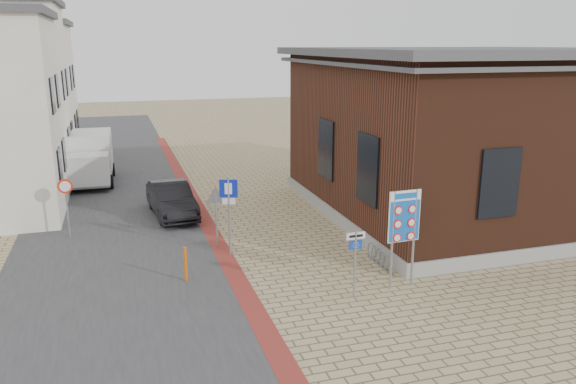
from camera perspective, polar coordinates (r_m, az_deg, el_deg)
ground at (r=15.76m, az=4.04°, el=-11.44°), size 120.00×120.00×0.00m
road_strip at (r=28.99m, az=-17.26°, el=0.28°), size 7.00×60.00×0.02m
curb_strip at (r=24.38m, az=-8.92°, el=-1.91°), size 0.60×40.00×0.02m
brick_building at (r=24.89m, az=17.91°, el=6.08°), size 13.00×13.00×6.80m
townhouse_far at (r=37.69m, az=-26.33°, el=9.08°), size 7.40×6.40×8.30m
bike_rack at (r=18.50m, az=9.30°, el=-6.62°), size 0.08×1.80×0.60m
sedan at (r=23.81m, az=-11.75°, el=-0.75°), size 1.87×4.35×1.39m
box_truck at (r=30.50m, az=-19.34°, el=3.31°), size 2.20×4.90×2.53m
border_sign at (r=16.40m, az=11.72°, el=-2.63°), size 1.01×0.11×2.96m
essen_sign at (r=15.81m, az=6.84°, el=-6.15°), size 0.56×0.07×2.06m
parking_sign at (r=18.67m, az=-6.03°, el=-1.04°), size 0.58×0.24×2.74m
yield_sign at (r=19.60m, az=-7.34°, el=-1.12°), size 0.76×0.15×2.15m
speed_sign at (r=21.92m, az=-21.59°, el=-0.68°), size 0.53×0.07×2.25m
bollard at (r=17.27m, az=-10.37°, el=-7.25°), size 0.10×0.10×1.09m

